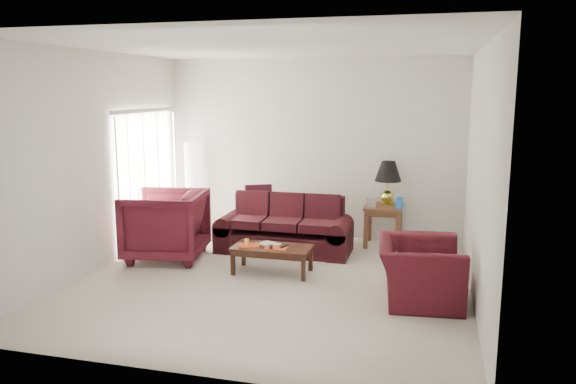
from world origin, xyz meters
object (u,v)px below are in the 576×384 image
object	(u,v)px
end_table	(383,226)
coffee_table	(272,260)
armchair_right	(419,271)
armchair_left	(165,225)
floor_lamp	(192,187)
sofa	(284,225)

from	to	relation	value
end_table	coffee_table	bearing A→B (deg)	-127.13
armchair_right	coffee_table	xyz separation A→B (m)	(-1.97, 0.55, -0.17)
end_table	armchair_left	size ratio (longest dim) A/B	0.58
armchair_right	coffee_table	world-z (taller)	armchair_right
coffee_table	floor_lamp	bearing A→B (deg)	156.66
armchair_left	coffee_table	world-z (taller)	armchair_left
armchair_right	coffee_table	distance (m)	2.05
coffee_table	armchair_left	bearing A→B (deg)	-169.02
floor_lamp	armchair_left	size ratio (longest dim) A/B	1.43
end_table	coffee_table	world-z (taller)	end_table
end_table	floor_lamp	distance (m)	3.36
floor_lamp	coffee_table	size ratio (longest dim) A/B	1.50
sofa	floor_lamp	size ratio (longest dim) A/B	1.28
sofa	floor_lamp	world-z (taller)	floor_lamp
sofa	coffee_table	xyz separation A→B (m)	(0.11, -1.05, -0.23)
end_table	armchair_left	bearing A→B (deg)	-153.45
sofa	armchair_left	distance (m)	1.79
armchair_left	coffee_table	xyz separation A→B (m)	(1.71, -0.25, -0.32)
end_table	coffee_table	size ratio (longest dim) A/B	0.61
sofa	floor_lamp	bearing A→B (deg)	159.15
sofa	end_table	world-z (taller)	sofa
floor_lamp	armchair_right	size ratio (longest dim) A/B	1.45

